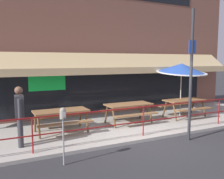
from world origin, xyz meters
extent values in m
plane|color=#2D2D30|center=(0.00, 0.00, 0.00)|extent=(120.00, 120.00, 0.00)
cube|color=#ADA89E|center=(0.00, 2.00, 0.05)|extent=(15.00, 4.00, 0.10)
cube|color=brown|center=(0.00, 4.25, 4.20)|extent=(15.00, 0.50, 8.40)
cube|color=black|center=(0.00, 3.99, 1.35)|extent=(12.00, 0.02, 2.30)
cube|color=#19D84C|center=(-2.25, 3.97, 1.65)|extent=(1.50, 0.02, 0.70)
cube|color=tan|center=(0.00, 3.45, 2.50)|extent=(13.80, 0.92, 0.70)
cube|color=tan|center=(0.00, 2.94, 2.10)|extent=(13.80, 0.08, 0.28)
cube|color=black|center=(4.12, 3.86, 2.03)|extent=(0.04, 0.28, 0.04)
cube|color=black|center=(4.12, 3.72, 1.85)|extent=(0.18, 0.18, 0.28)
cube|color=beige|center=(4.12, 3.72, 1.85)|extent=(0.13, 0.19, 0.20)
cylinder|color=maroon|center=(-3.45, 0.30, 0.57)|extent=(0.04, 0.04, 0.95)
cylinder|color=maroon|center=(0.00, 0.30, 0.57)|extent=(0.04, 0.04, 0.95)
cylinder|color=maroon|center=(3.45, 0.30, 0.57)|extent=(0.04, 0.04, 0.95)
cube|color=maroon|center=(0.00, 0.30, 1.05)|extent=(13.80, 0.04, 0.04)
cube|color=maroon|center=(0.00, 0.30, 0.57)|extent=(13.80, 0.03, 0.03)
cube|color=brown|center=(-2.27, 1.87, 0.84)|extent=(1.80, 0.80, 0.05)
cube|color=brown|center=(-2.27, 1.29, 0.54)|extent=(1.80, 0.26, 0.04)
cube|color=brown|center=(-2.27, 2.45, 0.54)|extent=(1.80, 0.26, 0.04)
cylinder|color=brown|center=(-1.47, 1.55, 0.47)|extent=(0.07, 0.30, 0.73)
cylinder|color=brown|center=(-1.47, 2.19, 0.47)|extent=(0.07, 0.30, 0.73)
cylinder|color=brown|center=(-3.07, 1.55, 0.47)|extent=(0.07, 0.30, 0.73)
cylinder|color=brown|center=(-3.07, 2.19, 0.47)|extent=(0.07, 0.30, 0.73)
cube|color=brown|center=(0.41, 1.95, 0.84)|extent=(1.80, 0.80, 0.05)
cube|color=brown|center=(0.41, 1.37, 0.54)|extent=(1.80, 0.26, 0.04)
cube|color=brown|center=(0.41, 2.53, 0.54)|extent=(1.80, 0.26, 0.04)
cylinder|color=brown|center=(1.21, 1.63, 0.47)|extent=(0.07, 0.30, 0.73)
cylinder|color=brown|center=(1.21, 2.27, 0.47)|extent=(0.07, 0.30, 0.73)
cylinder|color=brown|center=(-0.39, 1.63, 0.47)|extent=(0.07, 0.30, 0.73)
cylinder|color=brown|center=(-0.39, 2.27, 0.47)|extent=(0.07, 0.30, 0.73)
cube|color=brown|center=(3.09, 1.78, 0.84)|extent=(1.80, 0.80, 0.05)
cube|color=brown|center=(3.09, 1.20, 0.54)|extent=(1.80, 0.26, 0.04)
cube|color=brown|center=(3.09, 2.36, 0.54)|extent=(1.80, 0.26, 0.04)
cylinder|color=brown|center=(3.89, 1.46, 0.47)|extent=(0.07, 0.30, 0.73)
cylinder|color=brown|center=(3.89, 2.10, 0.47)|extent=(0.07, 0.30, 0.73)
cylinder|color=brown|center=(2.29, 1.46, 0.47)|extent=(0.07, 0.30, 0.73)
cylinder|color=brown|center=(2.29, 2.10, 0.47)|extent=(0.07, 0.30, 0.73)
cylinder|color=#B7B2A8|center=(3.09, 2.04, 1.25)|extent=(0.04, 0.04, 2.30)
cone|color=#2D56B7|center=(3.09, 2.04, 2.20)|extent=(2.10, 2.13, 0.58)
cylinder|color=white|center=(3.09, 2.04, 2.01)|extent=(2.14, 2.14, 0.22)
sphere|color=#B7B2A8|center=(3.09, 2.04, 2.44)|extent=(0.07, 0.07, 0.07)
cylinder|color=#333338|center=(-3.66, 1.12, 0.53)|extent=(0.15, 0.15, 0.86)
cylinder|color=#333338|center=(-3.67, 0.92, 0.53)|extent=(0.15, 0.15, 0.86)
cube|color=#38383D|center=(-3.67, 1.02, 1.26)|extent=(0.27, 0.42, 0.60)
cylinder|color=#38383D|center=(-3.65, 1.28, 1.23)|extent=(0.10, 0.10, 0.54)
cylinder|color=#38383D|center=(-3.69, 0.76, 1.23)|extent=(0.10, 0.10, 0.54)
sphere|color=brown|center=(-3.67, 1.02, 1.70)|extent=(0.22, 0.22, 0.22)
cylinder|color=gray|center=(-2.86, -0.56, 0.57)|extent=(0.04, 0.04, 1.15)
cylinder|color=gray|center=(-2.86, -0.56, 1.25)|extent=(0.15, 0.15, 0.20)
sphere|color=gray|center=(-2.86, -0.56, 1.35)|extent=(0.14, 0.14, 0.14)
cube|color=silver|center=(-2.86, -0.64, 1.26)|extent=(0.08, 0.01, 0.13)
cylinder|color=#2D2D33|center=(1.24, -0.45, 2.04)|extent=(0.09, 0.09, 4.09)
cube|color=blue|center=(1.24, -0.47, 2.94)|extent=(0.28, 0.02, 0.40)
camera|label=1|loc=(-4.41, -6.28, 2.53)|focal=40.00mm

